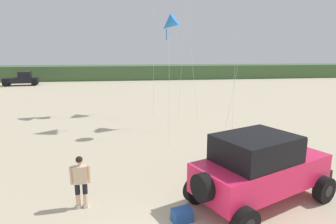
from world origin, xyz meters
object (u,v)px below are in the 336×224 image
object	(u,v)px
jeep	(261,167)
kite_yellow_diamond	(169,24)
person_watching	(81,179)
cooler_box	(182,215)
distant_pickup	(22,79)

from	to	relation	value
jeep	kite_yellow_diamond	world-z (taller)	kite_yellow_diamond
jeep	person_watching	size ratio (longest dim) A/B	3.00
cooler_box	kite_yellow_diamond	bearing A→B (deg)	68.89
person_watching	distant_pickup	xyz separation A→B (m)	(-13.53, 35.19, 0.00)
person_watching	kite_yellow_diamond	bearing A→B (deg)	63.74
jeep	kite_yellow_diamond	xyz separation A→B (m)	(-1.62, 8.36, 5.01)
jeep	cooler_box	world-z (taller)	jeep
cooler_box	distant_pickup	bearing A→B (deg)	99.39
jeep	kite_yellow_diamond	bearing A→B (deg)	100.94
distant_pickup	cooler_box	bearing A→B (deg)	-65.69
person_watching	distant_pickup	distance (m)	37.70
person_watching	distant_pickup	bearing A→B (deg)	111.03
person_watching	kite_yellow_diamond	size ratio (longest dim) A/B	0.24
jeep	distant_pickup	world-z (taller)	jeep
kite_yellow_diamond	cooler_box	bearing A→B (deg)	-96.19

